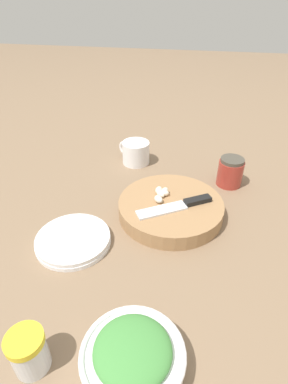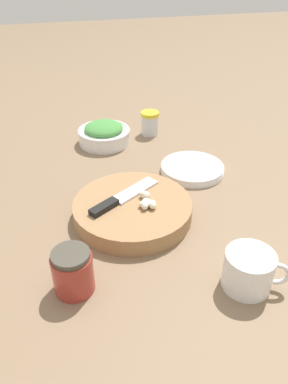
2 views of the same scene
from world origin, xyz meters
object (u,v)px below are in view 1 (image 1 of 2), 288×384
(cutting_board, at_px, (171,208))
(coffee_mug, at_px, (135,152))
(herb_bowl, at_px, (133,357))
(garlic_cloves, at_px, (161,194))
(chef_knife, at_px, (179,205))
(plate_stack, at_px, (73,240))
(spice_jar, at_px, (29,352))
(honey_jar, at_px, (230,172))

(cutting_board, height_order, coffee_mug, coffee_mug)
(herb_bowl, bearing_deg, garlic_cloves, 2.92)
(herb_bowl, height_order, coffee_mug, coffee_mug)
(chef_knife, bearing_deg, herb_bowl, 143.41)
(plate_stack, bearing_deg, cutting_board, -53.52)
(chef_knife, distance_m, spice_jar, 0.44)
(spice_jar, xyz_separation_m, plate_stack, (0.26, 0.04, -0.03))
(cutting_board, xyz_separation_m, herb_bowl, (-0.39, 0.01, 0.01))
(honey_jar, bearing_deg, garlic_cloves, 131.66)
(herb_bowl, relative_size, spice_jar, 2.14)
(cutting_board, bearing_deg, chef_knife, -125.85)
(cutting_board, relative_size, garlic_cloves, 3.88)
(garlic_cloves, bearing_deg, cutting_board, -123.39)
(cutting_board, relative_size, honey_jar, 3.12)
(spice_jar, distance_m, plate_stack, 0.27)
(plate_stack, relative_size, honey_jar, 2.01)
(cutting_board, height_order, garlic_cloves, garlic_cloves)
(chef_knife, height_order, plate_stack, chef_knife)
(cutting_board, bearing_deg, coffee_mug, 30.64)
(cutting_board, distance_m, chef_knife, 0.04)
(plate_stack, xyz_separation_m, honey_jar, (0.33, -0.35, 0.03))
(plate_stack, bearing_deg, spice_jar, -170.78)
(coffee_mug, bearing_deg, cutting_board, -149.36)
(garlic_cloves, height_order, plate_stack, garlic_cloves)
(chef_knife, relative_size, honey_jar, 2.11)
(honey_jar, bearing_deg, spice_jar, 152.24)
(chef_knife, bearing_deg, plate_stack, 88.63)
(cutting_board, xyz_separation_m, coffee_mug, (0.25, 0.15, 0.02))
(chef_knife, distance_m, garlic_cloves, 0.06)
(coffee_mug, height_order, honey_jar, honey_jar)
(garlic_cloves, relative_size, honey_jar, 0.80)
(herb_bowl, xyz_separation_m, plate_stack, (0.24, 0.20, -0.02))
(coffee_mug, height_order, plate_stack, coffee_mug)
(coffee_mug, xyz_separation_m, plate_stack, (-0.40, 0.05, -0.03))
(herb_bowl, height_order, spice_jar, spice_jar)
(chef_knife, xyz_separation_m, spice_jar, (-0.40, 0.18, -0.01))
(chef_knife, xyz_separation_m, coffee_mug, (0.27, 0.17, -0.01))
(garlic_cloves, height_order, honey_jar, honey_jar)
(cutting_board, bearing_deg, honey_jar, -40.41)
(chef_knife, distance_m, honey_jar, 0.23)
(cutting_board, distance_m, honey_jar, 0.23)
(coffee_mug, distance_m, honey_jar, 0.31)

